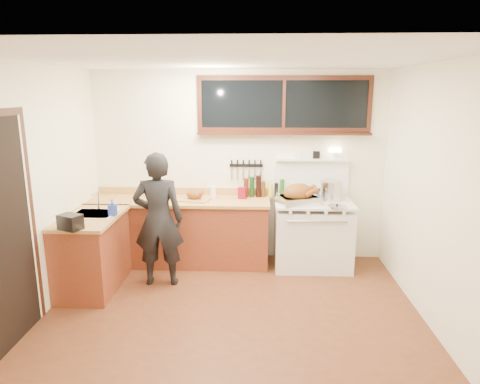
{
  "coord_description": "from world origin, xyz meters",
  "views": [
    {
      "loc": [
        0.25,
        -4.09,
        2.31
      ],
      "look_at": [
        0.05,
        0.85,
        1.15
      ],
      "focal_mm": 32.0,
      "sensor_mm": 36.0,
      "label": 1
    }
  ],
  "objects_px": {
    "man": "(158,220)",
    "vintage_stove": "(312,233)",
    "cutting_board": "(195,196)",
    "roast_turkey": "(299,196)"
  },
  "relations": [
    {
      "from": "man",
      "to": "cutting_board",
      "type": "distance_m",
      "value": 0.73
    },
    {
      "from": "cutting_board",
      "to": "roast_turkey",
      "type": "relative_size",
      "value": 0.76
    },
    {
      "from": "man",
      "to": "vintage_stove",
      "type": "bearing_deg",
      "value": 18.07
    },
    {
      "from": "vintage_stove",
      "to": "cutting_board",
      "type": "height_order",
      "value": "vintage_stove"
    },
    {
      "from": "vintage_stove",
      "to": "cutting_board",
      "type": "bearing_deg",
      "value": 179.88
    },
    {
      "from": "vintage_stove",
      "to": "roast_turkey",
      "type": "bearing_deg",
      "value": -151.21
    },
    {
      "from": "man",
      "to": "cutting_board",
      "type": "bearing_deg",
      "value": 61.17
    },
    {
      "from": "vintage_stove",
      "to": "cutting_board",
      "type": "xyz_separation_m",
      "value": [
        -1.58,
        0.0,
        0.49
      ]
    },
    {
      "from": "man",
      "to": "roast_turkey",
      "type": "xyz_separation_m",
      "value": [
        1.72,
        0.51,
        0.19
      ]
    },
    {
      "from": "vintage_stove",
      "to": "roast_turkey",
      "type": "relative_size",
      "value": 2.62
    }
  ]
}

